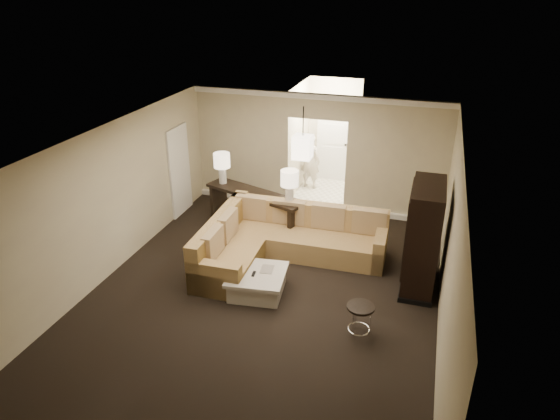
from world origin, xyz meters
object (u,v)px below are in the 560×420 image
(sectional_sofa, at_px, (280,241))
(drink_table, at_px, (360,314))
(person, at_px, (310,158))
(coffee_table, at_px, (257,282))
(console_table, at_px, (255,208))
(armoire, at_px, (422,239))

(sectional_sofa, relative_size, drink_table, 6.16)
(sectional_sofa, relative_size, person, 2.05)
(sectional_sofa, xyz_separation_m, coffee_table, (-0.04, -1.24, -0.19))
(drink_table, bearing_deg, console_table, 134.02)
(sectional_sofa, bearing_deg, person, 93.89)
(console_table, xyz_separation_m, person, (0.53, 2.81, 0.26))
(console_table, bearing_deg, coffee_table, -50.59)
(sectional_sofa, xyz_separation_m, armoire, (2.68, -0.13, 0.55))
(coffee_table, distance_m, console_table, 2.45)
(person, bearing_deg, drink_table, 120.74)
(coffee_table, height_order, person, person)
(armoire, relative_size, drink_table, 3.64)
(console_table, distance_m, person, 2.87)
(sectional_sofa, height_order, armoire, armoire)
(sectional_sofa, xyz_separation_m, drink_table, (1.89, -1.86, -0.01))
(coffee_table, bearing_deg, sectional_sofa, 88.10)
(sectional_sofa, relative_size, armoire, 1.69)
(console_table, height_order, armoire, armoire)
(console_table, bearing_deg, sectional_sofa, -30.04)
(sectional_sofa, distance_m, armoire, 2.73)
(sectional_sofa, xyz_separation_m, person, (-0.37, 3.83, 0.41))
(armoire, relative_size, person, 1.21)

